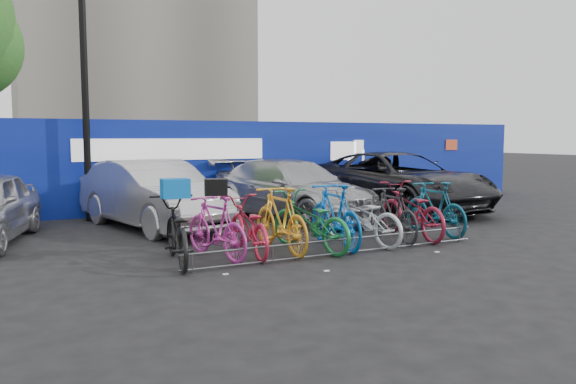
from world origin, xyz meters
TOP-DOWN VIEW (x-y plane):
  - ground at (0.00, 0.00)m, footprint 100.00×100.00m
  - hoarding at (0.01, 6.00)m, footprint 22.00×0.18m
  - lamppost at (-3.20, 5.40)m, footprint 0.25×0.50m
  - bike_rack at (-0.00, -0.60)m, footprint 5.60×0.03m
  - car_1 at (-2.10, 3.65)m, footprint 2.59×4.72m
  - car_2 at (1.25, 3.60)m, footprint 3.08×5.23m
  - car_3 at (4.43, 3.61)m, footprint 3.11×5.86m
  - bike_0 at (-2.64, 0.06)m, footprint 0.98×2.06m
  - bike_1 at (-1.96, 0.14)m, footprint 0.84×1.80m
  - bike_2 at (-1.40, 0.15)m, footprint 0.81×1.92m
  - bike_3 at (-0.81, 0.10)m, footprint 0.56×1.91m
  - bike_4 at (-0.31, -0.01)m, footprint 1.07×2.07m
  - bike_5 at (0.24, 0.03)m, footprint 0.72×1.98m
  - bike_6 at (0.82, 0.06)m, footprint 1.05×2.04m
  - bike_7 at (1.55, 0.07)m, footprint 0.70×1.78m
  - bike_8 at (2.05, 0.16)m, footprint 0.89×2.13m
  - bike_9 at (2.69, 0.19)m, footprint 0.58×1.85m
  - cargo_crate at (-2.64, 0.06)m, footprint 0.44×0.35m
  - cargo_topcase at (-1.96, 0.14)m, footprint 0.43×0.41m

SIDE VIEW (x-z plane):
  - ground at x=0.00m, z-range 0.00..0.00m
  - bike_rack at x=0.00m, z-range 0.01..0.31m
  - bike_2 at x=-1.40m, z-range 0.00..0.98m
  - bike_6 at x=0.82m, z-range 0.00..1.02m
  - bike_4 at x=-0.31m, z-range 0.00..1.04m
  - bike_0 at x=-2.64m, z-range 0.00..1.04m
  - bike_1 at x=-1.96m, z-range 0.00..1.04m
  - bike_7 at x=1.55m, z-range 0.00..1.04m
  - bike_8 at x=2.05m, z-range 0.00..1.09m
  - bike_9 at x=2.69m, z-range 0.00..1.10m
  - bike_3 at x=-0.81m, z-range 0.00..1.15m
  - bike_5 at x=0.24m, z-range 0.00..1.16m
  - car_2 at x=1.25m, z-range 0.00..1.42m
  - car_1 at x=-2.10m, z-range 0.00..1.48m
  - car_3 at x=4.43m, z-range 0.00..1.57m
  - cargo_topcase at x=-1.96m, z-range 1.04..1.31m
  - cargo_crate at x=-2.64m, z-range 1.04..1.34m
  - hoarding at x=0.01m, z-range 0.00..2.40m
  - lamppost at x=-3.20m, z-range 0.22..6.33m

